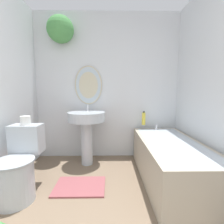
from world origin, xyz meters
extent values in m
cube|color=silver|center=(0.00, 2.61, 1.20)|extent=(2.48, 0.06, 2.40)
ellipsoid|color=beige|center=(-0.31, 2.57, 1.23)|extent=(0.45, 0.02, 0.64)
ellipsoid|color=silver|center=(-0.31, 2.56, 1.23)|extent=(0.41, 0.01, 0.60)
cylinder|color=silver|center=(-0.71, 2.46, 2.16)|extent=(0.18, 0.18, 0.10)
sphere|color=#4C934C|center=(-0.71, 2.46, 2.07)|extent=(0.41, 0.41, 0.41)
cylinder|color=silver|center=(-0.92, 1.39, 0.21)|extent=(0.37, 0.37, 0.41)
cylinder|color=#A0A9B1|center=(-0.92, 1.39, 0.43)|extent=(0.40, 0.40, 0.02)
cube|color=silver|center=(-0.92, 1.68, 0.58)|extent=(0.34, 0.21, 0.33)
cylinder|color=silver|center=(-0.31, 2.26, 0.34)|extent=(0.18, 0.18, 0.68)
cylinder|color=silver|center=(-0.31, 2.26, 0.75)|extent=(0.56, 0.56, 0.14)
cylinder|color=silver|center=(-0.31, 2.42, 0.87)|extent=(0.02, 0.02, 0.10)
cube|color=#B2A893|center=(0.81, 1.77, 0.25)|extent=(0.71, 1.52, 0.51)
cube|color=silver|center=(0.81, 1.77, 0.49)|extent=(0.61, 1.42, 0.04)
cylinder|color=silver|center=(0.81, 2.43, 0.55)|extent=(0.04, 0.04, 0.08)
cylinder|color=gold|center=(0.60, 2.44, 0.68)|extent=(0.06, 0.06, 0.20)
cylinder|color=black|center=(0.60, 2.44, 0.79)|extent=(0.03, 0.03, 0.02)
cube|color=#934C51|center=(-0.31, 1.63, 0.01)|extent=(0.59, 0.41, 0.02)
cylinder|color=white|center=(-0.92, 1.68, 0.79)|extent=(0.11, 0.11, 0.10)
camera|label=1|loc=(0.04, -0.17, 1.12)|focal=26.00mm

